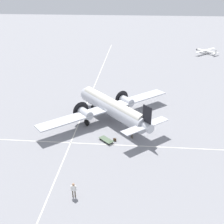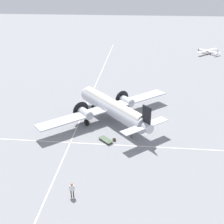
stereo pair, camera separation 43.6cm
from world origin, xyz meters
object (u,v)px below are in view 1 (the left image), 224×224
(suitcase_near_door, at_px, (115,140))
(baggage_cart, at_px, (106,140))
(airliner_main, at_px, (111,107))
(crew_foreground, at_px, (74,189))
(light_aircraft_distant, at_px, (206,51))
(passenger_boarding, at_px, (132,132))

(suitcase_near_door, distance_m, baggage_cart, 1.25)
(airliner_main, xyz_separation_m, baggage_cart, (0.02, -6.96, -2.23))
(crew_foreground, bearing_deg, light_aircraft_distant, 65.31)
(crew_foreground, distance_m, baggage_cart, 12.14)
(airliner_main, bearing_deg, crew_foreground, 131.64)
(airliner_main, relative_size, crew_foreground, 11.14)
(airliner_main, distance_m, baggage_cart, 7.31)
(suitcase_near_door, bearing_deg, baggage_cart, -171.13)
(crew_foreground, bearing_deg, passenger_boarding, 63.26)
(suitcase_near_door, distance_m, light_aircraft_distant, 60.88)
(crew_foreground, relative_size, suitcase_near_door, 3.78)
(airliner_main, xyz_separation_m, passenger_boarding, (3.77, -5.69, -1.50))
(crew_foreground, bearing_deg, suitcase_near_door, 71.66)
(passenger_boarding, distance_m, light_aircraft_distant, 58.90)
(airliner_main, relative_size, suitcase_near_door, 42.12)
(baggage_cart, bearing_deg, passenger_boarding, -116.91)
(passenger_boarding, xyz_separation_m, light_aircraft_distant, (22.20, 54.55, -0.20))
(baggage_cart, bearing_deg, airliner_main, -45.48)
(suitcase_near_door, bearing_deg, light_aircraft_distant, 66.04)
(passenger_boarding, distance_m, suitcase_near_door, 2.85)
(passenger_boarding, bearing_deg, suitcase_near_door, 64.78)
(crew_foreground, relative_size, light_aircraft_distant, 0.24)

